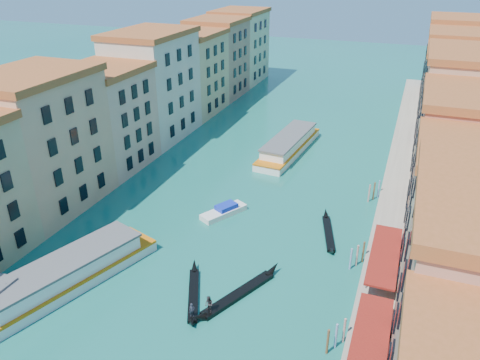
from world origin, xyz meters
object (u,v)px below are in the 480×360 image
object	(u,v)px
vaporetto_near	(64,276)
gondola_fore	(193,293)
gondola_right	(237,293)
vaporetto_far	(289,144)

from	to	relation	value
vaporetto_near	gondola_fore	bearing A→B (deg)	32.61
gondola_fore	gondola_right	bearing A→B (deg)	-5.55
vaporetto_far	gondola_fore	xyz separation A→B (m)	(1.23, -43.98, -1.11)
gondola_right	gondola_fore	bearing A→B (deg)	-136.41
vaporetto_far	gondola_fore	size ratio (longest dim) A/B	2.13
vaporetto_near	gondola_right	world-z (taller)	vaporetto_near
vaporetto_far	gondola_fore	bearing A→B (deg)	-83.31
vaporetto_far	gondola_fore	world-z (taller)	vaporetto_far
vaporetto_far	gondola_fore	distance (m)	44.01
gondola_fore	vaporetto_near	bearing A→B (deg)	169.84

